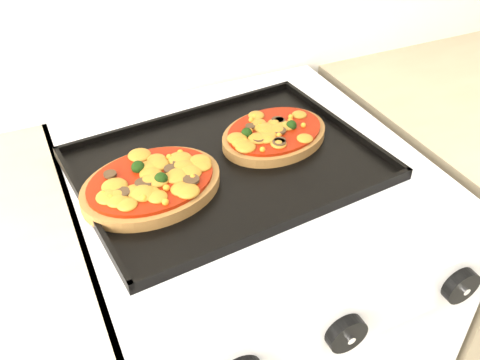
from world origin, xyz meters
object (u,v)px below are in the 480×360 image
stove (245,329)px  pizza_right (274,133)px  pizza_left (151,183)px  baking_tray (228,163)px

stove → pizza_right: 0.49m
pizza_left → pizza_right: size_ratio=1.12×
stove → pizza_left: pizza_left is taller
stove → pizza_left: (-0.17, -0.01, 0.48)m
pizza_left → stove: bearing=4.9°
stove → baking_tray: baking_tray is taller
pizza_left → baking_tray: bearing=7.5°
baking_tray → pizza_right: 0.11m
stove → pizza_left: size_ratio=4.01×
stove → pizza_right: (0.07, 0.04, 0.48)m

